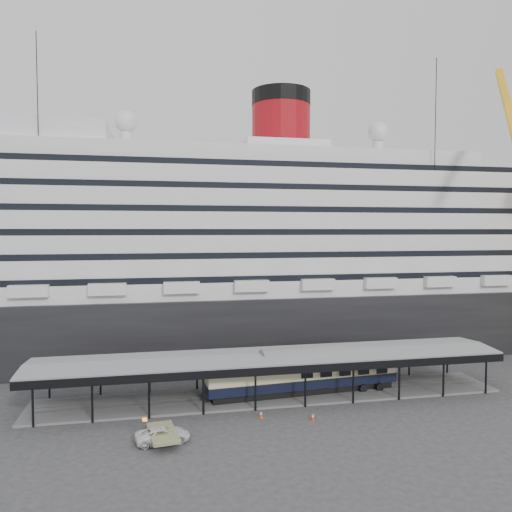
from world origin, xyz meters
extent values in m
plane|color=#323234|center=(0.00, 0.00, 0.00)|extent=(200.00, 200.00, 0.00)
cube|color=black|center=(0.00, 32.00, 5.00)|extent=(130.00, 30.00, 10.00)
cylinder|color=maroon|center=(8.00, 32.00, 37.40)|extent=(10.00, 10.00, 9.00)
cylinder|color=black|center=(8.00, 32.00, 42.65)|extent=(10.10, 10.10, 2.50)
sphere|color=silver|center=(-18.00, 32.00, 37.70)|extent=(3.60, 3.60, 3.60)
sphere|color=silver|center=(26.00, 32.00, 37.70)|extent=(3.60, 3.60, 3.60)
cube|color=slate|center=(0.00, 5.00, 0.12)|extent=(56.00, 8.00, 0.24)
cube|color=slate|center=(0.00, 4.28, 0.28)|extent=(54.00, 0.08, 0.10)
cube|color=slate|center=(0.00, 5.72, 0.28)|extent=(54.00, 0.08, 0.10)
cube|color=black|center=(0.00, 0.50, 4.45)|extent=(56.00, 0.18, 0.90)
cube|color=black|center=(0.00, 9.50, 4.45)|extent=(56.00, 0.18, 0.90)
cube|color=slate|center=(0.00, 5.00, 5.18)|extent=(56.00, 9.00, 0.24)
cylinder|color=black|center=(-29.22, 21.75, 23.60)|extent=(0.12, 0.12, 47.21)
cube|color=#F9AF16|center=(39.13, 15.12, 39.20)|extent=(11.42, 18.78, 16.80)
cylinder|color=black|center=(30.26, 20.24, 23.60)|extent=(0.12, 0.12, 47.21)
imported|color=white|center=(-13.13, -5.45, 0.71)|extent=(5.38, 3.01, 1.42)
cube|color=black|center=(3.89, 5.00, 0.62)|extent=(22.98, 4.45, 0.76)
cube|color=black|center=(3.89, 5.00, 1.60)|extent=(24.10, 4.97, 1.20)
cube|color=beige|center=(3.89, 5.00, 2.91)|extent=(24.11, 5.01, 1.41)
cube|color=black|center=(3.89, 5.00, 3.83)|extent=(24.10, 4.97, 0.44)
cube|color=#F04D0D|center=(-2.75, -1.37, 0.02)|extent=(0.53, 0.53, 0.03)
cone|color=#F04D0D|center=(-2.75, -1.37, 0.41)|extent=(0.44, 0.44, 0.78)
cylinder|color=white|center=(-2.75, -1.37, 0.49)|extent=(0.25, 0.25, 0.15)
cube|color=red|center=(2.58, -2.83, 0.01)|extent=(0.40, 0.40, 0.03)
cone|color=red|center=(2.58, -2.83, 0.36)|extent=(0.34, 0.34, 0.69)
cylinder|color=white|center=(2.58, -2.83, 0.43)|extent=(0.22, 0.22, 0.13)
cube|color=red|center=(2.46, -3.15, 0.01)|extent=(0.42, 0.42, 0.03)
cone|color=red|center=(2.46, -3.15, 0.35)|extent=(0.36, 0.36, 0.65)
cylinder|color=white|center=(2.46, -3.15, 0.41)|extent=(0.21, 0.21, 0.13)
camera|label=1|loc=(-13.83, -52.40, 20.07)|focal=35.00mm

